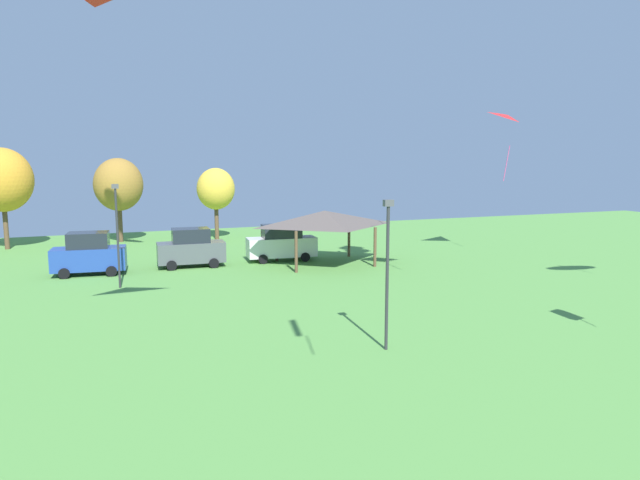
{
  "coord_description": "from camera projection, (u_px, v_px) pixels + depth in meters",
  "views": [
    {
      "loc": [
        -6.38,
        2.9,
        7.06
      ],
      "look_at": [
        -0.95,
        17.03,
        4.88
      ],
      "focal_mm": 32.0,
      "sensor_mm": 36.0,
      "label": 1
    }
  ],
  "objects": [
    {
      "name": "kite_flying_1",
      "position": [
        519.0,
        137.0,
        39.31
      ],
      "size": [
        2.98,
        2.61,
        3.52
      ],
      "color": "red"
    },
    {
      "name": "kite_flying_6",
      "position": [
        97.0,
        40.0,
        19.14
      ],
      "size": [
        3.11,
        2.19,
        0.77
      ],
      "color": "red"
    },
    {
      "name": "parked_car_leftmost",
      "position": [
        89.0,
        254.0,
        34.63
      ],
      "size": [
        4.41,
        2.38,
        2.61
      ],
      "rotation": [
        0.0,
        0.0,
        -0.1
      ],
      "color": "#234299",
      "rests_on": "ground"
    },
    {
      "name": "parked_car_second_from_left",
      "position": [
        191.0,
        248.0,
        37.16
      ],
      "size": [
        4.37,
        2.14,
        2.54
      ],
      "rotation": [
        0.0,
        0.0,
        -0.05
      ],
      "color": "#4C5156",
      "rests_on": "ground"
    },
    {
      "name": "parked_car_third_from_left",
      "position": [
        282.0,
        243.0,
        39.39
      ],
      "size": [
        4.86,
        2.23,
        2.52
      ],
      "rotation": [
        0.0,
        0.0,
        -0.08
      ],
      "color": "silver",
      "rests_on": "ground"
    },
    {
      "name": "park_pavilion",
      "position": [
        325.0,
        218.0,
        37.92
      ],
      "size": [
        7.04,
        5.42,
        3.6
      ],
      "color": "brown",
      "rests_on": "ground"
    },
    {
      "name": "light_post_1",
      "position": [
        387.0,
        265.0,
        20.75
      ],
      "size": [
        0.36,
        0.2,
        5.58
      ],
      "color": "#2D2D33",
      "rests_on": "ground"
    },
    {
      "name": "light_post_2",
      "position": [
        117.0,
        229.0,
        30.82
      ],
      "size": [
        0.36,
        0.2,
        5.68
      ],
      "color": "#2D2D33",
      "rests_on": "ground"
    },
    {
      "name": "treeline_tree_1",
      "position": [
        2.0,
        180.0,
        43.77
      ],
      "size": [
        4.49,
        4.49,
        7.86
      ],
      "color": "brown",
      "rests_on": "ground"
    },
    {
      "name": "treeline_tree_2",
      "position": [
        118.0,
        185.0,
        47.74
      ],
      "size": [
        4.02,
        4.02,
        7.07
      ],
      "color": "brown",
      "rests_on": "ground"
    },
    {
      "name": "treeline_tree_3",
      "position": [
        216.0,
        189.0,
        49.47
      ],
      "size": [
        3.28,
        3.28,
        6.21
      ],
      "color": "brown",
      "rests_on": "ground"
    }
  ]
}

